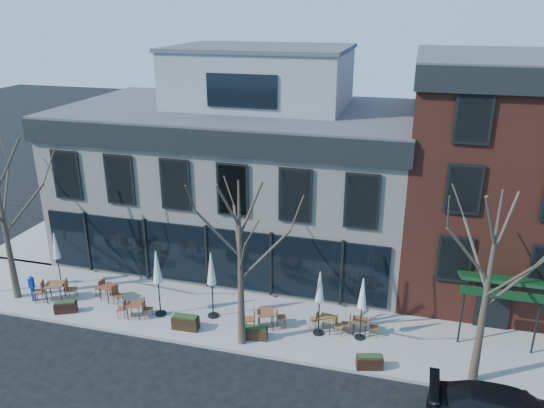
# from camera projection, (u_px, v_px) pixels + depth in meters

# --- Properties ---
(ground) EXTENTS (120.00, 120.00, 0.00)m
(ground) POSITION_uv_depth(u_px,v_px,m) (209.00, 290.00, 26.19)
(ground) COLOR black
(ground) RESTS_ON ground
(sidewalk_front) EXTENTS (33.50, 4.70, 0.15)m
(sidewalk_front) POSITION_uv_depth(u_px,v_px,m) (260.00, 322.00, 23.42)
(sidewalk_front) COLOR gray
(sidewalk_front) RESTS_ON ground
(sidewalk_side) EXTENTS (4.50, 12.00, 0.15)m
(sidewalk_side) POSITION_uv_depth(u_px,v_px,m) (81.00, 222.00, 34.33)
(sidewalk_side) COLOR gray
(sidewalk_side) RESTS_ON ground
(corner_building) EXTENTS (18.39, 10.39, 11.10)m
(corner_building) POSITION_uv_depth(u_px,v_px,m) (241.00, 170.00, 29.10)
(corner_building) COLOR beige
(corner_building) RESTS_ON ground
(red_brick_building) EXTENTS (8.20, 11.78, 11.18)m
(red_brick_building) POSITION_uv_depth(u_px,v_px,m) (494.00, 173.00, 25.54)
(red_brick_building) COLOR maroon
(red_brick_building) RESTS_ON ground
(tree_corner) EXTENTS (3.93, 3.98, 7.92)m
(tree_corner) POSITION_uv_depth(u_px,v_px,m) (3.00, 217.00, 23.88)
(tree_corner) COLOR #382B21
(tree_corner) RESTS_ON sidewalk_front
(tree_mid) EXTENTS (3.50, 3.55, 7.04)m
(tree_mid) POSITION_uv_depth(u_px,v_px,m) (240.00, 263.00, 20.59)
(tree_mid) COLOR #382B21
(tree_mid) RESTS_ON sidewalk_front
(tree_right) EXTENTS (3.72, 3.77, 7.48)m
(tree_right) POSITION_uv_depth(u_px,v_px,m) (487.00, 288.00, 18.31)
(tree_right) COLOR #382B21
(tree_right) RESTS_ON sidewalk_front
(call_box) EXTENTS (0.26, 0.26, 1.31)m
(call_box) POSITION_uv_depth(u_px,v_px,m) (32.00, 287.00, 24.74)
(call_box) COLOR #0B2B9B
(call_box) RESTS_ON sidewalk_front
(cafe_set_0) EXTENTS (2.01, 1.20, 1.04)m
(cafe_set_0) POSITION_uv_depth(u_px,v_px,m) (55.00, 290.00, 24.85)
(cafe_set_0) COLOR brown
(cafe_set_0) RESTS_ON sidewalk_front
(cafe_set_1) EXTENTS (1.75, 0.98, 0.90)m
(cafe_set_1) POSITION_uv_depth(u_px,v_px,m) (109.00, 291.00, 24.88)
(cafe_set_1) COLOR brown
(cafe_set_1) RESTS_ON sidewalk_front
(cafe_set_2) EXTENTS (1.65, 0.77, 0.84)m
(cafe_set_2) POSITION_uv_depth(u_px,v_px,m) (135.00, 309.00, 23.50)
(cafe_set_2) COLOR brown
(cafe_set_2) RESTS_ON sidewalk_front
(cafe_set_3) EXTENTS (1.84, 1.07, 0.95)m
(cafe_set_3) POSITION_uv_depth(u_px,v_px,m) (266.00, 318.00, 22.72)
(cafe_set_3) COLOR brown
(cafe_set_3) RESTS_ON sidewalk_front
(cafe_set_4) EXTENTS (1.59, 0.73, 0.81)m
(cafe_set_4) POSITION_uv_depth(u_px,v_px,m) (327.00, 322.00, 22.52)
(cafe_set_4) COLOR brown
(cafe_set_4) RESTS_ON sidewalk_front
(cafe_set_5) EXTENTS (1.55, 0.64, 0.81)m
(cafe_set_5) POSITION_uv_depth(u_px,v_px,m) (360.00, 325.00, 22.32)
(cafe_set_5) COLOR brown
(cafe_set_5) RESTS_ON sidewalk_front
(umbrella_0) EXTENTS (0.45, 0.45, 2.80)m
(umbrella_0) POSITION_uv_depth(u_px,v_px,m) (56.00, 249.00, 25.72)
(umbrella_0) COLOR black
(umbrella_0) RESTS_ON sidewalk_front
(umbrella_1) EXTENTS (0.50, 0.50, 3.15)m
(umbrella_1) POSITION_uv_depth(u_px,v_px,m) (157.00, 270.00, 23.09)
(umbrella_1) COLOR black
(umbrella_1) RESTS_ON sidewalk_front
(umbrella_2) EXTENTS (0.50, 0.50, 3.13)m
(umbrella_2) POSITION_uv_depth(u_px,v_px,m) (211.00, 272.00, 22.95)
(umbrella_2) COLOR black
(umbrella_2) RESTS_ON sidewalk_front
(umbrella_3) EXTENTS (0.47, 0.47, 2.94)m
(umbrella_3) POSITION_uv_depth(u_px,v_px,m) (320.00, 290.00, 21.74)
(umbrella_3) COLOR black
(umbrella_3) RESTS_ON sidewalk_front
(umbrella_4) EXTENTS (0.45, 0.45, 2.80)m
(umbrella_4) POSITION_uv_depth(u_px,v_px,m) (362.00, 296.00, 21.48)
(umbrella_4) COLOR black
(umbrella_4) RESTS_ON sidewalk_front
(planter_0) EXTENTS (1.04, 0.74, 0.54)m
(planter_0) POSITION_uv_depth(u_px,v_px,m) (66.00, 307.00, 23.94)
(planter_0) COLOR black
(planter_0) RESTS_ON sidewalk_front
(planter_1) EXTENTS (1.16, 0.50, 0.64)m
(planter_1) POSITION_uv_depth(u_px,v_px,m) (186.00, 322.00, 22.69)
(planter_1) COLOR black
(planter_1) RESTS_ON sidewalk_front
(planter_2) EXTENTS (1.05, 0.53, 0.56)m
(planter_2) POSITION_uv_depth(u_px,v_px,m) (255.00, 333.00, 22.03)
(planter_2) COLOR #322010
(planter_2) RESTS_ON sidewalk_front
(planter_3) EXTENTS (1.08, 0.65, 0.57)m
(planter_3) POSITION_uv_depth(u_px,v_px,m) (369.00, 362.00, 20.23)
(planter_3) COLOR #301C10
(planter_3) RESTS_ON sidewalk_front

